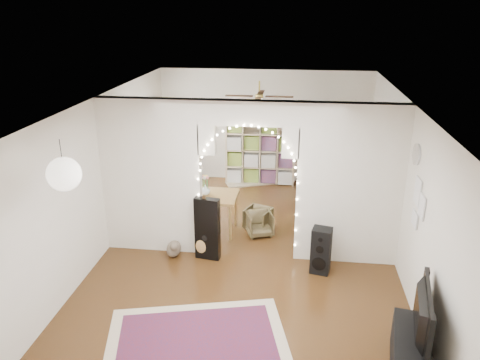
# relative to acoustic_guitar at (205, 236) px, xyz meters

# --- Properties ---
(floor) EXTENTS (7.50, 7.50, 0.00)m
(floor) POSITION_rel_acoustic_guitar_xyz_m (0.70, 0.25, -0.42)
(floor) COLOR black
(floor) RESTS_ON ground
(ceiling) EXTENTS (5.00, 7.50, 0.02)m
(ceiling) POSITION_rel_acoustic_guitar_xyz_m (0.70, 0.25, 2.28)
(ceiling) COLOR white
(ceiling) RESTS_ON wall_back
(wall_back) EXTENTS (5.00, 0.02, 2.70)m
(wall_back) POSITION_rel_acoustic_guitar_xyz_m (0.70, 4.00, 0.93)
(wall_back) COLOR silver
(wall_back) RESTS_ON floor
(wall_front) EXTENTS (5.00, 0.02, 2.70)m
(wall_front) POSITION_rel_acoustic_guitar_xyz_m (0.70, -3.50, 0.93)
(wall_front) COLOR silver
(wall_front) RESTS_ON floor
(wall_left) EXTENTS (0.02, 7.50, 2.70)m
(wall_left) POSITION_rel_acoustic_guitar_xyz_m (-1.80, 0.25, 0.93)
(wall_left) COLOR silver
(wall_left) RESTS_ON floor
(wall_right) EXTENTS (0.02, 7.50, 2.70)m
(wall_right) POSITION_rel_acoustic_guitar_xyz_m (3.20, 0.25, 0.93)
(wall_right) COLOR silver
(wall_right) RESTS_ON floor
(divider_wall) EXTENTS (5.00, 0.20, 2.70)m
(divider_wall) POSITION_rel_acoustic_guitar_xyz_m (0.70, 0.25, 1.00)
(divider_wall) COLOR silver
(divider_wall) RESTS_ON floor
(fairy_lights) EXTENTS (1.64, 0.04, 1.60)m
(fairy_lights) POSITION_rel_acoustic_guitar_xyz_m (0.70, 0.12, 1.13)
(fairy_lights) COLOR #FFEABF
(fairy_lights) RESTS_ON divider_wall
(window) EXTENTS (0.04, 1.20, 1.40)m
(window) POSITION_rel_acoustic_guitar_xyz_m (-1.77, 2.05, 1.08)
(window) COLOR white
(window) RESTS_ON wall_left
(wall_clock) EXTENTS (0.03, 0.31, 0.31)m
(wall_clock) POSITION_rel_acoustic_guitar_xyz_m (3.18, -0.35, 1.68)
(wall_clock) COLOR white
(wall_clock) RESTS_ON wall_right
(picture_frames) EXTENTS (0.02, 0.50, 0.70)m
(picture_frames) POSITION_rel_acoustic_guitar_xyz_m (3.18, -0.75, 1.08)
(picture_frames) COLOR white
(picture_frames) RESTS_ON wall_right
(paper_lantern) EXTENTS (0.40, 0.40, 0.40)m
(paper_lantern) POSITION_rel_acoustic_guitar_xyz_m (-1.20, -2.15, 1.83)
(paper_lantern) COLOR white
(paper_lantern) RESTS_ON ceiling
(ceiling_fan) EXTENTS (1.10, 1.10, 0.30)m
(ceiling_fan) POSITION_rel_acoustic_guitar_xyz_m (0.70, 2.25, 1.98)
(ceiling_fan) COLOR #AC9439
(ceiling_fan) RESTS_ON ceiling
(area_rug) EXTENTS (2.67, 2.25, 0.02)m
(area_rug) POSITION_rel_acoustic_guitar_xyz_m (0.32, -2.20, -0.42)
(area_rug) COLOR maroon
(area_rug) RESTS_ON floor
(guitar_case) EXTENTS (0.44, 0.21, 1.11)m
(guitar_case) POSITION_rel_acoustic_guitar_xyz_m (0.04, 0.00, 0.13)
(guitar_case) COLOR black
(guitar_case) RESTS_ON floor
(acoustic_guitar) EXTENTS (0.41, 0.29, 0.97)m
(acoustic_guitar) POSITION_rel_acoustic_guitar_xyz_m (0.00, 0.00, 0.00)
(acoustic_guitar) COLOR #B47848
(acoustic_guitar) RESTS_ON floor
(tabby_cat) EXTENTS (0.35, 0.56, 0.37)m
(tabby_cat) POSITION_rel_acoustic_guitar_xyz_m (-0.55, -0.02, -0.27)
(tabby_cat) COLOR brown
(tabby_cat) RESTS_ON floor
(floor_speaker) EXTENTS (0.35, 0.33, 0.78)m
(floor_speaker) POSITION_rel_acoustic_guitar_xyz_m (1.94, -0.22, -0.04)
(floor_speaker) COLOR black
(floor_speaker) RESTS_ON floor
(media_console) EXTENTS (0.57, 1.05, 0.50)m
(media_console) POSITION_rel_acoustic_guitar_xyz_m (2.90, -2.31, -0.17)
(media_console) COLOR black
(media_console) RESTS_ON floor
(tv) EXTENTS (0.33, 1.08, 0.62)m
(tv) POSITION_rel_acoustic_guitar_xyz_m (2.90, -2.31, 0.39)
(tv) COLOR black
(tv) RESTS_ON media_console
(bookcase) EXTENTS (1.68, 1.00, 1.68)m
(bookcase) POSITION_rel_acoustic_guitar_xyz_m (0.63, 3.75, 0.42)
(bookcase) COLOR tan
(bookcase) RESTS_ON floor
(dining_table) EXTENTS (1.21, 0.82, 0.76)m
(dining_table) POSITION_rel_acoustic_guitar_xyz_m (-0.19, 1.02, 0.26)
(dining_table) COLOR olive
(dining_table) RESTS_ON floor
(flower_vase) EXTENTS (0.19, 0.19, 0.19)m
(flower_vase) POSITION_rel_acoustic_guitar_xyz_m (-0.19, 1.02, 0.43)
(flower_vase) COLOR white
(flower_vase) RESTS_ON dining_table
(dining_chair_left) EXTENTS (0.60, 0.61, 0.44)m
(dining_chair_left) POSITION_rel_acoustic_guitar_xyz_m (0.85, 0.99, -0.21)
(dining_chair_left) COLOR brown
(dining_chair_left) RESTS_ON floor
(dining_chair_right) EXTENTS (0.59, 0.60, 0.43)m
(dining_chair_right) POSITION_rel_acoustic_guitar_xyz_m (0.80, 1.23, -0.21)
(dining_chair_right) COLOR brown
(dining_chair_right) RESTS_ON floor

